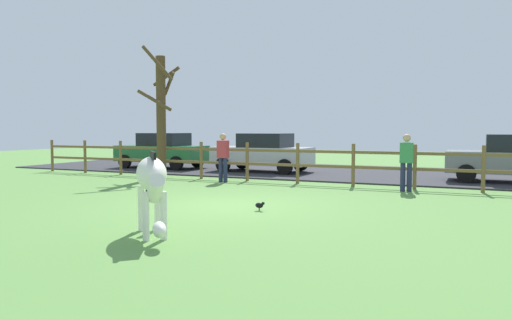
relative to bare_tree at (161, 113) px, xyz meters
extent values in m
plane|color=#5B8C42|center=(5.18, -4.70, -2.38)|extent=(60.00, 60.00, 0.00)
cube|color=#2D2D33|center=(5.18, 4.60, -2.35)|extent=(28.00, 7.40, 0.05)
cylinder|color=brown|center=(-5.82, 0.30, -1.71)|extent=(0.11, 0.11, 1.33)
cylinder|color=brown|center=(-3.99, 0.30, -1.71)|extent=(0.11, 0.11, 1.33)
cylinder|color=brown|center=(-2.16, 0.30, -1.71)|extent=(0.11, 0.11, 1.33)
cylinder|color=brown|center=(-0.33, 0.30, -1.71)|extent=(0.11, 0.11, 1.33)
cylinder|color=brown|center=(1.50, 0.30, -1.71)|extent=(0.11, 0.11, 1.33)
cylinder|color=brown|center=(3.34, 0.30, -1.71)|extent=(0.11, 0.11, 1.33)
cylinder|color=brown|center=(5.17, 0.30, -1.71)|extent=(0.11, 0.11, 1.33)
cylinder|color=brown|center=(7.00, 0.30, -1.71)|extent=(0.11, 0.11, 1.33)
cylinder|color=brown|center=(8.83, 0.30, -1.71)|extent=(0.11, 0.11, 1.33)
cylinder|color=brown|center=(10.66, 0.30, -1.71)|extent=(0.11, 0.11, 1.33)
cube|color=brown|center=(5.17, 0.30, -1.78)|extent=(21.97, 0.06, 0.09)
cube|color=brown|center=(5.17, 0.30, -1.32)|extent=(21.97, 0.06, 0.09)
cylinder|color=#513A23|center=(-0.01, 0.02, -0.17)|extent=(0.34, 0.34, 4.42)
cylinder|color=#513A23|center=(-0.11, 0.51, 1.37)|extent=(1.08, 0.32, 0.73)
cylinder|color=#513A23|center=(0.14, 0.31, 1.08)|extent=(0.73, 0.46, 0.84)
cylinder|color=#513A23|center=(0.13, -0.57, 0.42)|extent=(1.26, 0.42, 0.78)
cylinder|color=#513A23|center=(0.19, -0.45, 1.72)|extent=(1.06, 0.56, 1.25)
ellipsoid|color=white|center=(5.48, -7.92, -1.34)|extent=(1.20, 1.23, 0.56)
cylinder|color=white|center=(5.86, -8.11, -1.99)|extent=(0.11, 0.11, 0.78)
cylinder|color=white|center=(5.66, -8.30, -1.99)|extent=(0.11, 0.11, 0.78)
cylinder|color=white|center=(5.31, -7.53, -1.99)|extent=(0.11, 0.11, 0.78)
cylinder|color=white|center=(5.11, -7.72, -1.99)|extent=(0.11, 0.11, 0.78)
cylinder|color=white|center=(5.85, -8.30, -1.53)|extent=(0.58, 0.59, 0.51)
ellipsoid|color=white|center=(6.13, -8.61, -2.10)|extent=(0.45, 0.46, 0.24)
cube|color=black|center=(5.66, -8.10, -1.02)|extent=(0.41, 0.44, 0.12)
cylinder|color=black|center=(5.02, -7.43, -1.49)|extent=(0.17, 0.17, 0.54)
cylinder|color=black|center=(6.16, -5.00, -2.35)|extent=(0.01, 0.01, 0.06)
cylinder|color=black|center=(6.16, -5.04, -2.35)|extent=(0.01, 0.01, 0.06)
ellipsoid|color=black|center=(6.16, -5.02, -2.26)|extent=(0.18, 0.10, 0.12)
sphere|color=black|center=(6.25, -5.02, -2.21)|extent=(0.07, 0.07, 0.07)
cube|color=#B7BABF|center=(2.57, 3.32, -1.68)|extent=(4.04, 1.79, 0.70)
cube|color=black|center=(2.72, 3.32, -1.05)|extent=(1.94, 1.61, 0.56)
cylinder|color=black|center=(1.20, 2.50, -2.03)|extent=(0.60, 0.19, 0.60)
cylinder|color=black|center=(1.24, 4.20, -2.03)|extent=(0.60, 0.19, 0.60)
cylinder|color=black|center=(3.90, 2.44, -2.03)|extent=(0.60, 0.19, 0.60)
cylinder|color=black|center=(3.94, 4.14, -2.03)|extent=(0.60, 0.19, 0.60)
cube|color=#236B38|center=(-2.29, 3.17, -1.68)|extent=(4.01, 1.74, 0.70)
cube|color=black|center=(-2.14, 3.17, -1.05)|extent=(1.91, 1.58, 0.56)
cylinder|color=black|center=(-3.63, 2.31, -2.03)|extent=(0.60, 0.19, 0.60)
cylinder|color=black|center=(-3.65, 4.01, -2.03)|extent=(0.60, 0.19, 0.60)
cylinder|color=black|center=(-0.93, 2.33, -2.03)|extent=(0.60, 0.19, 0.60)
cylinder|color=black|center=(-0.95, 4.03, -2.03)|extent=(0.60, 0.19, 0.60)
cylinder|color=black|center=(10.21, 2.22, -2.03)|extent=(0.60, 0.19, 0.60)
cylinder|color=black|center=(10.23, 3.92, -2.03)|extent=(0.60, 0.19, 0.60)
cylinder|color=#232847|center=(2.68, -0.41, -1.97)|extent=(0.14, 0.14, 0.82)
cylinder|color=#232847|center=(2.86, -0.42, -1.97)|extent=(0.14, 0.14, 0.82)
cube|color=#B7333D|center=(2.77, -0.41, -1.27)|extent=(0.37, 0.24, 0.58)
sphere|color=tan|center=(2.77, -0.41, -0.85)|extent=(0.22, 0.22, 0.22)
cylinder|color=#232847|center=(8.57, -0.37, -1.97)|extent=(0.14, 0.14, 0.82)
cylinder|color=#232847|center=(8.75, -0.35, -1.97)|extent=(0.14, 0.14, 0.82)
cube|color=#38844C|center=(8.66, -0.36, -1.27)|extent=(0.37, 0.24, 0.58)
sphere|color=tan|center=(8.66, -0.36, -0.85)|extent=(0.22, 0.22, 0.22)
camera|label=1|loc=(10.32, -14.34, -0.61)|focal=33.23mm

